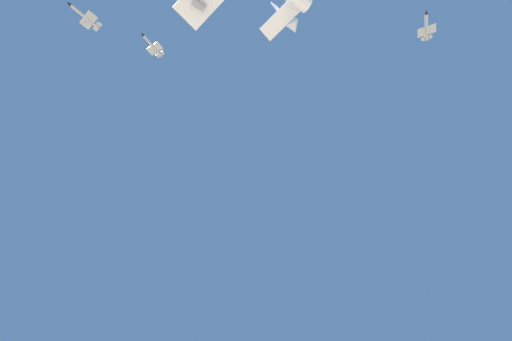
# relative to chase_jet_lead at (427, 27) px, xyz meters

# --- Properties ---
(chase_jet_lead) EXTENTS (9.42, 14.94, 4.00)m
(chase_jet_lead) POSITION_rel_chase_jet_lead_xyz_m (0.00, 0.00, 0.00)
(chase_jet_lead) COLOR #999EA3
(chase_jet_left_wing) EXTENTS (12.72, 12.94, 4.00)m
(chase_jet_left_wing) POSITION_rel_chase_jet_lead_xyz_m (151.12, -0.46, -8.00)
(chase_jet_left_wing) COLOR #999EA3
(chase_jet_right_wing) EXTENTS (11.13, 14.13, 4.00)m
(chase_jet_right_wing) POSITION_rel_chase_jet_lead_xyz_m (130.47, -22.74, 12.12)
(chase_jet_right_wing) COLOR #999EA3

